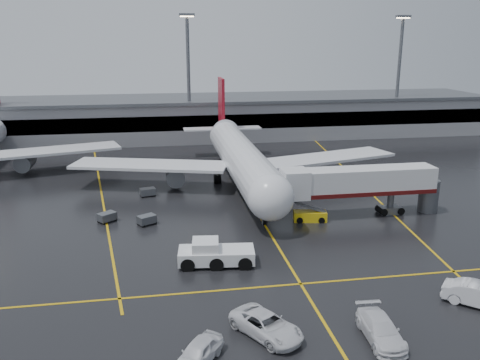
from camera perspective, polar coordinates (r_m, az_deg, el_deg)
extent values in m
plane|color=black|center=(64.83, 1.45, -2.85)|extent=(220.00, 220.00, 0.00)
cube|color=gold|center=(64.83, 1.45, -2.84)|extent=(0.25, 90.00, 0.02)
cube|color=gold|center=(45.11, 6.91, -11.65)|extent=(60.00, 0.25, 0.02)
cube|color=gold|center=(73.71, -15.55, -1.12)|extent=(9.99, 69.35, 0.02)
cube|color=gold|center=(79.12, 12.94, 0.21)|extent=(7.57, 69.64, 0.02)
cube|color=gray|center=(110.20, -3.35, 7.04)|extent=(120.00, 18.00, 8.00)
cube|color=black|center=(101.49, -2.80, 6.58)|extent=(120.00, 0.40, 3.00)
cube|color=#595B60|center=(109.63, -3.39, 9.26)|extent=(122.00, 19.00, 0.60)
cylinder|color=#595B60|center=(102.83, -5.87, 11.13)|extent=(0.70, 0.70, 25.00)
cube|color=#595B60|center=(102.61, -6.08, 18.21)|extent=(3.00, 1.20, 0.50)
cube|color=#FFE5B2|center=(102.59, -6.07, 18.04)|extent=(2.60, 0.90, 0.20)
cylinder|color=#595B60|center=(114.98, 17.56, 10.98)|extent=(0.70, 0.70, 25.00)
cube|color=#595B60|center=(114.77, 18.10, 17.29)|extent=(3.00, 1.20, 0.50)
cube|color=#FFE5B2|center=(114.76, 18.09, 17.14)|extent=(2.60, 0.90, 0.20)
cylinder|color=silver|center=(71.24, 0.24, 2.39)|extent=(5.20, 36.00, 5.20)
sphere|color=silver|center=(54.23, 3.50, -1.97)|extent=(5.20, 5.20, 5.20)
cone|color=silver|center=(91.46, -2.02, 5.76)|extent=(4.94, 8.00, 4.94)
cube|color=maroon|center=(91.72, -2.14, 8.88)|extent=(0.50, 5.50, 8.50)
cube|color=silver|center=(91.42, -2.02, 5.88)|extent=(14.00, 3.00, 0.25)
cube|color=silver|center=(72.38, -10.23, 1.69)|extent=(22.80, 11.83, 0.40)
cube|color=silver|center=(76.53, 9.62, 2.49)|extent=(22.80, 11.83, 0.40)
cylinder|color=#595B60|center=(71.80, -7.39, 0.55)|extent=(2.60, 4.50, 2.60)
cylinder|color=#595B60|center=(74.88, 7.29, 1.18)|extent=(2.60, 4.50, 2.60)
cylinder|color=#595B60|center=(58.03, 2.78, -4.09)|extent=(0.56, 0.56, 2.00)
cylinder|color=#595B60|center=(74.46, -2.58, 0.42)|extent=(0.56, 0.56, 2.00)
cylinder|color=#595B60|center=(75.47, 2.24, 0.63)|extent=(0.56, 0.56, 2.00)
cylinder|color=black|center=(58.22, 2.77, -4.60)|extent=(0.40, 1.10, 1.10)
cylinder|color=black|center=(74.58, -2.58, 0.09)|extent=(1.00, 1.40, 1.40)
cylinder|color=black|center=(75.59, 2.24, 0.31)|extent=(1.00, 1.40, 1.40)
cube|color=silver|center=(85.80, -20.95, 3.09)|extent=(22.80, 11.83, 0.40)
cylinder|color=#595B60|center=(85.91, -23.27, 1.91)|extent=(2.60, 4.50, 2.60)
cube|color=silver|center=(61.50, 13.61, -0.05)|extent=(18.00, 3.20, 3.00)
cube|color=#490C0C|center=(61.86, 13.53, -1.21)|extent=(18.00, 3.30, 0.50)
cube|color=silver|center=(58.80, 6.24, -0.41)|extent=(3.00, 3.40, 3.30)
cylinder|color=#595B60|center=(63.97, 16.75, -2.38)|extent=(0.80, 0.80, 3.00)
cube|color=#595B60|center=(64.29, 16.67, -3.27)|extent=(2.60, 1.60, 0.90)
cylinder|color=#595B60|center=(66.16, 20.67, -1.69)|extent=(2.40, 2.40, 4.00)
cylinder|color=black|center=(63.82, 15.78, -3.34)|extent=(0.90, 1.80, 0.90)
cylinder|color=black|center=(64.78, 17.55, -3.20)|extent=(0.90, 1.80, 0.90)
cube|color=white|center=(48.06, -2.70, -8.55)|extent=(7.44, 3.67, 1.23)
cube|color=white|center=(47.66, -3.96, -7.45)|extent=(2.72, 2.72, 1.02)
cube|color=black|center=(47.66, -3.96, -7.45)|extent=(2.45, 2.45, 0.92)
cylinder|color=black|center=(48.28, -5.89, -8.97)|extent=(1.67, 3.20, 1.33)
cylinder|color=black|center=(48.21, -2.70, -8.94)|extent=(1.67, 3.20, 1.33)
cylinder|color=black|center=(48.28, 0.49, -8.88)|extent=(1.67, 3.20, 1.33)
cube|color=gold|center=(59.66, 7.96, -4.09)|extent=(4.04, 2.23, 1.17)
cube|color=#595B60|center=(59.29, 8.00, -3.07)|extent=(3.80, 1.58, 1.33)
cylinder|color=black|center=(59.59, 6.73, -4.34)|extent=(1.04, 1.91, 0.74)
cylinder|color=black|center=(59.94, 9.16, -4.31)|extent=(1.04, 1.91, 0.74)
imported|color=silver|center=(37.60, 3.03, -16.18)|extent=(5.43, 6.41, 1.63)
imported|color=silver|center=(38.44, 15.71, -16.04)|extent=(2.59, 5.73, 1.63)
imported|color=silver|center=(45.35, 25.64, -11.76)|extent=(5.50, 5.24, 1.86)
imported|color=silver|center=(35.00, -4.79, -19.00)|extent=(4.13, 4.76, 1.55)
cube|color=#595B60|center=(58.88, -10.57, -4.41)|extent=(2.38, 2.13, 0.90)
cylinder|color=black|center=(58.28, -10.99, -5.14)|extent=(0.40, 0.20, 0.40)
cylinder|color=black|center=(59.00, -9.63, -4.81)|extent=(0.40, 0.20, 0.40)
cylinder|color=black|center=(59.11, -11.46, -4.87)|extent=(0.40, 0.20, 0.40)
cylinder|color=black|center=(59.82, -10.12, -4.54)|extent=(0.40, 0.20, 0.40)
cube|color=#595B60|center=(60.81, -14.91, -4.03)|extent=(2.38, 2.26, 0.90)
cylinder|color=black|center=(60.17, -15.25, -4.75)|extent=(0.40, 0.20, 0.40)
cylinder|color=black|center=(60.97, -13.99, -4.38)|extent=(0.40, 0.20, 0.40)
cylinder|color=black|center=(60.97, -15.77, -4.51)|extent=(0.40, 0.20, 0.40)
cylinder|color=black|center=(61.76, -14.51, -4.16)|extent=(0.40, 0.20, 0.40)
cube|color=#595B60|center=(69.35, -10.47, -1.30)|extent=(2.24, 1.72, 0.90)
cylinder|color=black|center=(68.87, -11.01, -1.86)|extent=(0.40, 0.20, 0.40)
cylinder|color=black|center=(69.18, -9.71, -1.71)|extent=(0.40, 0.20, 0.40)
cylinder|color=black|center=(69.80, -11.18, -1.63)|extent=(0.40, 0.20, 0.40)
cylinder|color=black|center=(70.12, -9.90, -1.48)|extent=(0.40, 0.20, 0.40)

